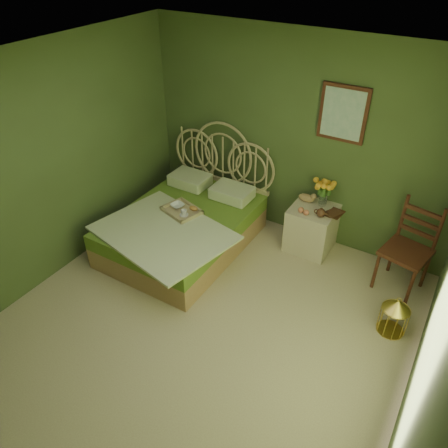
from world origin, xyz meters
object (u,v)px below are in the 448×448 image
Objects in this scene: nightstand at (313,224)px; chair at (410,242)px; birdcage at (394,316)px; bed at (185,225)px.

chair is (1.15, -0.10, 0.23)m from nightstand.
birdcage is at bearing -70.03° from chair.
nightstand is at bearing 144.57° from birdcage.
nightstand is 1.56m from birdcage.
bed is 2.03× the size of chair.
nightstand is at bearing 28.66° from bed.
bed is at bearing -151.34° from nightstand.
bed is at bearing 177.46° from birdcage.
chair is at bearing 14.77° from bed.
nightstand reaches higher than birdcage.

